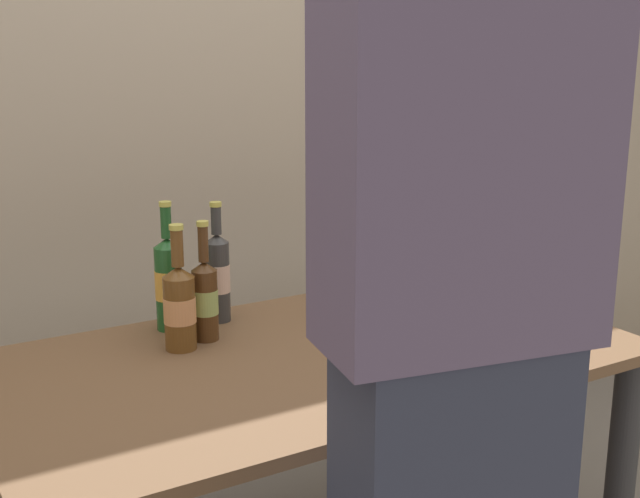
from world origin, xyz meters
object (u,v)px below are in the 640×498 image
laptop (390,299)px  person_figure (456,334)px  beer_bottle_green (205,297)px  beer_bottle_dark (169,281)px  beer_bottle_amber (180,305)px  coffee_mug (551,333)px  beer_bottle_brown (218,275)px

laptop → person_figure: person_figure is taller
beer_bottle_green → beer_bottle_dark: bearing=112.4°
beer_bottle_amber → coffee_mug: 0.88m
person_figure → beer_bottle_dark: bearing=94.3°
laptop → coffee_mug: size_ratio=3.48×
coffee_mug → beer_bottle_dark: bearing=138.6°
beer_bottle_amber → coffee_mug: bearing=-33.0°
beer_bottle_dark → laptop: bearing=-17.1°
laptop → person_figure: (-0.49, -0.85, 0.25)m
beer_bottle_amber → person_figure: 0.90m
beer_bottle_amber → person_figure: bearing=-83.1°
beer_bottle_dark → coffee_mug: bearing=-41.4°
beer_bottle_dark → beer_bottle_amber: size_ratio=1.09×
laptop → beer_bottle_green: bearing=173.9°
laptop → coffee_mug: (0.14, -0.45, 0.01)m
person_figure → laptop: bearing=60.1°
beer_bottle_amber → coffee_mug: size_ratio=2.85×
beer_bottle_dark → coffee_mug: size_ratio=3.11×
beer_bottle_green → person_figure: size_ratio=0.16×
laptop → beer_bottle_dark: 0.60m
person_figure → coffee_mug: (0.63, 0.40, -0.24)m
beer_bottle_dark → person_figure: 1.04m
laptop → beer_bottle_green: size_ratio=1.24×
beer_bottle_dark → beer_bottle_amber: beer_bottle_dark is taller
beer_bottle_brown → beer_bottle_green: bearing=-126.3°
laptop → person_figure: bearing=-119.9°
person_figure → beer_bottle_green: bearing=91.8°
beer_bottle_amber → beer_bottle_green: (0.08, 0.03, -0.00)m
beer_bottle_green → beer_bottle_brown: bearing=53.7°
beer_bottle_dark → beer_bottle_green: 0.13m
person_figure → coffee_mug: bearing=32.3°
laptop → person_figure: 1.01m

